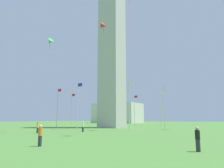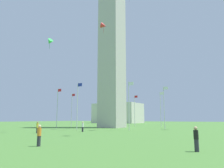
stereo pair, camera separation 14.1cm
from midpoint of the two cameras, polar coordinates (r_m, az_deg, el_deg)
ground_plane at (r=53.44m, az=0.08°, el=-11.61°), size 260.00×260.00×0.00m
obelisk_monument at (r=57.84m, az=0.07°, el=13.29°), size 5.36×5.36×48.76m
flagpole_n at (r=48.01m, az=13.92°, el=-5.59°), size 1.12×0.14×9.28m
flagpole_ne at (r=58.12m, az=13.01°, el=-6.22°), size 1.12×0.14×9.28m
flagpole_e at (r=65.19m, az=6.17°, el=-6.72°), size 1.12×0.14×9.28m
flagpole_se at (r=66.39m, az=-2.69°, el=-6.81°), size 1.12×0.14×9.28m
flagpole_s at (r=61.33m, az=-10.66°, el=-6.45°), size 1.12×0.14×9.28m
flagpole_sw at (r=51.84m, az=-14.34°, el=-5.83°), size 1.12×0.14×9.28m
flagpole_w at (r=42.62m, az=-9.13°, el=-5.30°), size 1.12×0.14×9.28m
flagpole_nw at (r=40.72m, az=4.70°, el=-5.21°), size 1.12×0.14×9.28m
person_orange_shirt at (r=18.26m, az=-18.75°, el=-12.95°), size 0.32×0.32×1.68m
person_black_shirt at (r=15.61m, az=21.89°, el=-13.55°), size 0.32×0.32×1.64m
person_yellow_shirt at (r=34.75m, az=-19.26°, el=-10.93°), size 0.32×0.32×1.72m
person_white_shirt at (r=36.14m, az=-7.77°, el=-11.30°), size 0.32×0.32×1.69m
kite_green_delta at (r=39.19m, az=-16.27°, el=10.81°), size 1.42×1.19×1.94m
kite_red_delta at (r=48.27m, az=-2.16°, el=15.35°), size 1.80×1.65×2.48m
distant_building at (r=112.37m, az=1.62°, el=-7.85°), size 23.22×15.24×10.01m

